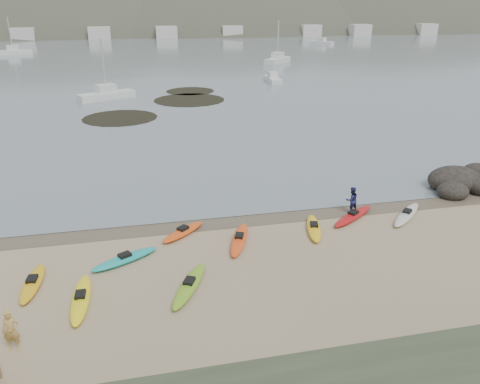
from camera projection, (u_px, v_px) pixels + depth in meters
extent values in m
plane|color=tan|center=(240.00, 216.00, 26.56)|extent=(600.00, 600.00, 0.00)
plane|color=brown|center=(241.00, 219.00, 26.29)|extent=(60.00, 60.00, 0.00)
plane|color=slate|center=(140.00, 22.00, 298.22)|extent=(1200.00, 1200.00, 0.00)
ellipsoid|color=#77AD22|center=(189.00, 285.00, 19.79)|extent=(2.23, 3.62, 0.34)
ellipsoid|color=#B51214|center=(353.00, 216.00, 26.22)|extent=(3.49, 2.76, 0.34)
ellipsoid|color=#EAAD13|center=(33.00, 283.00, 19.93)|extent=(0.93, 3.21, 0.34)
ellipsoid|color=#E84F14|center=(183.00, 232.00, 24.40)|extent=(2.67, 2.51, 0.34)
ellipsoid|color=yellow|center=(81.00, 299.00, 18.87)|extent=(0.77, 3.65, 0.34)
ellipsoid|color=#ED4D14|center=(239.00, 239.00, 23.62)|extent=(1.93, 3.68, 0.34)
ellipsoid|color=yellow|center=(314.00, 228.00, 24.81)|extent=(1.54, 3.30, 0.34)
ellipsoid|color=silver|center=(407.00, 214.00, 26.40)|extent=(3.32, 3.14, 0.34)
ellipsoid|color=teal|center=(125.00, 259.00, 21.82)|extent=(3.30, 2.24, 0.34)
imported|color=tan|center=(11.00, 331.00, 16.10)|extent=(0.58, 0.39, 1.58)
imported|color=navy|center=(352.00, 200.00, 26.81)|extent=(0.84, 0.70, 1.56)
ellipsoid|color=black|center=(454.00, 184.00, 30.54)|extent=(3.53, 2.75, 1.77)
ellipsoid|color=black|center=(452.00, 194.00, 29.20)|extent=(1.96, 1.77, 1.18)
ellipsoid|color=black|center=(476.00, 179.00, 31.62)|extent=(2.16, 1.96, 1.57)
cylinder|color=black|center=(120.00, 118.00, 49.17)|extent=(7.82, 7.82, 0.04)
cylinder|color=black|center=(189.00, 100.00, 58.25)|extent=(8.83, 8.83, 0.04)
cylinder|color=black|center=(190.00, 91.00, 64.06)|extent=(6.56, 6.56, 0.04)
cube|color=silver|center=(107.00, 96.00, 58.57)|extent=(7.23, 4.95, 0.99)
cube|color=silver|center=(273.00, 79.00, 71.48)|extent=(1.81, 5.83, 0.81)
cube|color=silver|center=(277.00, 60.00, 94.22)|extent=(6.99, 7.45, 1.12)
cube|color=silver|center=(13.00, 52.00, 109.58)|extent=(8.48, 4.38, 1.14)
cube|color=silver|center=(321.00, 43.00, 136.53)|extent=(6.04, 6.97, 1.01)
ellipsoid|color=#384235|center=(41.00, 76.00, 201.01)|extent=(220.00, 120.00, 80.00)
ellipsoid|color=#384235|center=(226.00, 66.00, 211.28)|extent=(200.00, 110.00, 68.00)
ellipsoid|color=#384235|center=(386.00, 63.00, 237.80)|extent=(230.00, 130.00, 76.00)
cube|color=beige|center=(14.00, 34.00, 148.81)|extent=(7.00, 5.00, 4.00)
cube|color=beige|center=(93.00, 33.00, 153.56)|extent=(7.00, 5.00, 4.00)
cube|color=beige|center=(166.00, 32.00, 158.30)|extent=(7.00, 5.00, 4.00)
cube|color=beige|center=(235.00, 32.00, 163.04)|extent=(7.00, 5.00, 4.00)
cube|color=beige|center=(301.00, 31.00, 167.79)|extent=(7.00, 5.00, 4.00)
cube|color=beige|center=(363.00, 30.00, 172.53)|extent=(7.00, 5.00, 4.00)
cube|color=beige|center=(421.00, 29.00, 177.27)|extent=(7.00, 5.00, 4.00)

